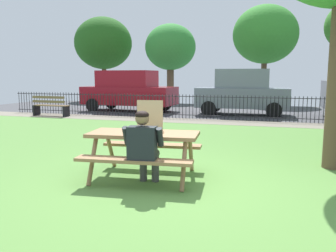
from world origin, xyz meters
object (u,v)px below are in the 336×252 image
Objects in this scene: parked_car_far_left at (129,90)px; far_tree_center at (265,35)px; parked_car_left at (242,92)px; adult_at_table at (144,145)px; far_tree_left at (103,43)px; park_bench_left at (51,106)px; picnic_table_foreground at (144,143)px; pizza_box_open at (148,126)px; far_tree_midleft at (170,48)px.

far_tree_center is (6.01, 6.83, 3.14)m from parked_car_far_left.
parked_car_left is at bearing -0.01° from parked_car_far_left.
parked_car_left is (0.56, 10.47, 0.35)m from adult_at_table.
far_tree_left is (-10.16, 6.83, 2.91)m from parked_car_left.
picnic_table_foreground is at bearing -45.89° from park_bench_left.
pizza_box_open is (0.02, 0.13, 0.27)m from picnic_table_foreground.
far_tree_midleft is (0.04, 6.83, 2.51)m from parked_car_far_left.
far_tree_midleft is at bearing 105.14° from picnic_table_foreground.
picnic_table_foreground is 17.66m from far_tree_midleft.
parked_car_left is 9.00m from far_tree_midleft.
pizza_box_open is 0.32× the size of park_bench_left.
park_bench_left is 0.28× the size of far_tree_left.
park_bench_left is at bearing -104.36° from far_tree_midleft.
far_tree_left is (-4.82, 6.83, 2.91)m from parked_car_far_left.
picnic_table_foreground is at bearing -60.76° from far_tree_left.
parked_car_left is at bearing -95.59° from far_tree_center.
pizza_box_open is 10.00m from park_bench_left.
parked_car_far_left is 8.85m from far_tree_left.
parked_car_far_left is 0.76× the size of far_tree_center.
pizza_box_open is 10.88m from parked_car_far_left.
far_tree_midleft is (-4.74, 17.30, 2.86)m from adult_at_table.
far_tree_left is at bearing 180.00° from far_tree_center.
pizza_box_open is 17.50m from far_tree_midleft.
adult_at_table is at bearing -74.79° from pizza_box_open.
far_tree_left is 10.83m from far_tree_center.
parked_car_far_left is at bearing 115.10° from pizza_box_open.
pizza_box_open is 0.09× the size of far_tree_left.
park_bench_left is at bearing 134.73° from pizza_box_open.
pizza_box_open is 17.06m from far_tree_center.
parked_car_left is (7.75, 2.76, 0.59)m from park_bench_left.
far_tree_left is at bearing 180.00° from far_tree_midleft.
adult_at_table is at bearing -68.54° from picnic_table_foreground.
far_tree_left is at bearing 119.24° from picnic_table_foreground.
adult_at_table is 17.69m from far_tree_center.
parked_car_far_left reaches higher than park_bench_left.
far_tree_midleft is (4.86, 0.00, -0.40)m from far_tree_left.
park_bench_left is at bearing -131.29° from far_tree_center.
far_tree_left is 1.13× the size of far_tree_midleft.
picnic_table_foreground is at bearing 111.46° from adult_at_table.
far_tree_center is at bearing 0.00° from far_tree_left.
parked_car_left is (0.75, 9.98, 0.41)m from picnic_table_foreground.
far_tree_center is (0.67, 6.83, 3.13)m from parked_car_left.
parked_car_left reaches higher than park_bench_left.
far_tree_midleft is (2.45, 9.59, 3.10)m from park_bench_left.
park_bench_left is at bearing -75.91° from far_tree_left.
far_tree_midleft reaches higher than parked_car_left.
far_tree_left is at bearing 104.09° from park_bench_left.
adult_at_table is at bearing -65.44° from parked_car_far_left.
far_tree_center reaches higher than pizza_box_open.
far_tree_center reaches higher than picnic_table_foreground.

